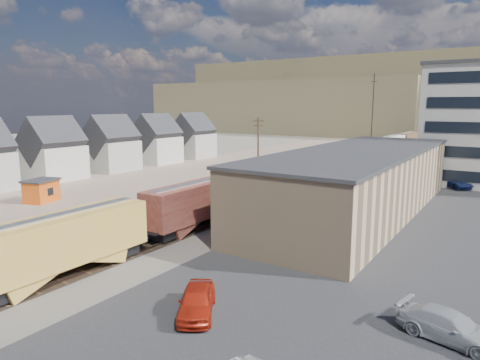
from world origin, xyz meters
The scene contains 15 objects.
ground centered at (0.00, 0.00, 0.00)m, with size 300.00×300.00×0.00m, color #6B6356.
ballast_bed centered at (0.00, 50.00, 0.03)m, with size 18.00×200.00×0.06m, color #4C4742.
dirt_yard centered at (-20.00, 40.00, 0.01)m, with size 24.00×180.00×0.03m, color #836C5A.
asphalt_lot centered at (22.00, 35.00, 0.02)m, with size 26.00×120.00×0.04m, color #232326.
rail_tracks centered at (-0.55, 50.00, 0.11)m, with size 11.40×200.00×0.24m.
freight_train centered at (3.80, 47.83, 2.79)m, with size 3.00×119.74×4.46m.
warehouse centered at (14.98, 25.00, 3.65)m, with size 12.40×40.40×7.25m.
utility_pole_north centered at (-8.50, 42.00, 5.30)m, with size 2.20×0.32×10.00m.
radio_mast centered at (6.00, 60.00, 9.12)m, with size 1.20×0.16×18.00m.
townhouse_row centered at (-34.00, 25.00, 4.34)m, with size 8.15×68.16×10.47m.
hills_north centered at (0.17, 167.92, 14.10)m, with size 265.00×80.00×32.00m.
maintenance_shed centered at (-20.10, 7.99, 1.50)m, with size 4.08×4.70×2.93m.
parked_car_red centered at (15.00, -4.30, 0.83)m, with size 1.97×4.90×1.67m, color #A4200F.
parked_car_silver centered at (27.84, 0.69, 0.77)m, with size 2.16×5.33×1.55m, color #9C9EA3.
parked_car_blue centered at (22.37, 47.02, 0.83)m, with size 2.75×5.97×1.66m, color navy.
Camera 1 is at (29.97, -22.52, 12.19)m, focal length 32.00 mm.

